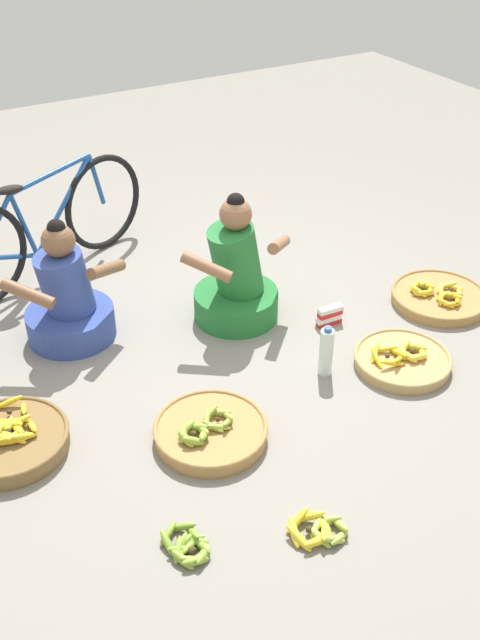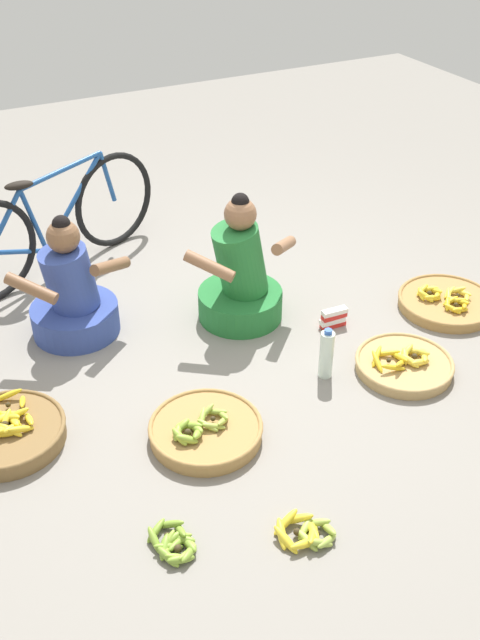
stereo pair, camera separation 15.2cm
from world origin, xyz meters
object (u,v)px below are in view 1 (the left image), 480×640
at_px(vendor_woman_behind, 68,301).
at_px(vendor_woman_front, 236,279).
at_px(banana_basket_front_center, 402,359).
at_px(banana_basket_mid_left, 10,440).
at_px(bicycle_leaning, 45,227).
at_px(loose_bananas_mid_right, 317,530).
at_px(banana_basket_back_center, 210,431).
at_px(packet_carton_stack, 329,316).
at_px(water_bottle, 326,352).
at_px(banana_basket_back_right, 439,297).
at_px(loose_bananas_near_bicycle, 188,546).

bearing_deg(vendor_woman_behind, vendor_woman_front, -17.40).
relative_size(vendor_woman_behind, banana_basket_front_center, 1.40).
bearing_deg(vendor_woman_front, banana_basket_mid_left, -162.83).
relative_size(bicycle_leaning, loose_bananas_mid_right, 5.84).
bearing_deg(bicycle_leaning, banana_basket_back_center, -84.38).
bearing_deg(packet_carton_stack, water_bottle, -128.01).
distance_m(vendor_woman_behind, banana_basket_back_right, 2.32).
xyz_separation_m(vendor_woman_front, bicycle_leaning, (-0.84, 1.07, 0.09)).
xyz_separation_m(loose_bananas_near_bicycle, loose_bananas_mid_right, (0.52, -0.20, 0.00)).
height_order(banana_basket_front_center, banana_basket_back_right, same).
xyz_separation_m(vendor_woman_front, vendor_woman_behind, (-0.96, 0.30, -0.02)).
xyz_separation_m(banana_basket_back_center, packet_carton_stack, (1.10, 0.54, 0.01)).
relative_size(banana_basket_mid_left, banana_basket_back_center, 1.02).
bearing_deg(packet_carton_stack, vendor_woman_behind, 155.19).
distance_m(vendor_woman_front, banana_basket_back_center, 1.12).
bearing_deg(banana_basket_back_center, water_bottle, 10.83).
distance_m(vendor_woman_behind, loose_bananas_near_bicycle, 1.77).
bearing_deg(loose_bananas_mid_right, banana_basket_back_center, 99.23).
height_order(vendor_woman_behind, banana_basket_back_right, vendor_woman_behind).
relative_size(banana_basket_mid_left, loose_bananas_near_bicycle, 2.08).
height_order(vendor_woman_behind, loose_bananas_near_bicycle, vendor_woman_behind).
bearing_deg(water_bottle, vendor_woman_behind, 136.93).
relative_size(bicycle_leaning, banana_basket_back_right, 2.60).
height_order(loose_bananas_near_bicycle, loose_bananas_mid_right, loose_bananas_mid_right).
bearing_deg(bicycle_leaning, banana_basket_front_center, -54.24).
xyz_separation_m(vendor_woman_front, banana_basket_mid_left, (-1.53, -0.47, -0.21)).
bearing_deg(banana_basket_mid_left, vendor_woman_behind, 53.26).
distance_m(bicycle_leaning, packet_carton_stack, 1.95).
xyz_separation_m(bicycle_leaning, banana_basket_back_center, (0.19, -1.96, -0.31)).
bearing_deg(banana_basket_mid_left, loose_bananas_mid_right, -49.33).
xyz_separation_m(banana_basket_mid_left, water_bottle, (1.69, -0.27, 0.09)).
relative_size(banana_basket_mid_left, banana_basket_front_center, 1.06).
distance_m(banana_basket_back_right, loose_bananas_mid_right, 2.08).
distance_m(banana_basket_mid_left, water_bottle, 1.71).
relative_size(banana_basket_back_center, water_bottle, 1.86).
xyz_separation_m(banana_basket_back_center, loose_bananas_mid_right, (0.12, -0.76, -0.02)).
bearing_deg(banana_basket_back_center, vendor_woman_front, 54.08).
distance_m(banana_basket_back_center, loose_bananas_near_bicycle, 0.69).
xyz_separation_m(banana_basket_front_center, packet_carton_stack, (-0.12, 0.54, 0.02)).
distance_m(banana_basket_mid_left, loose_bananas_mid_right, 1.55).
bearing_deg(vendor_woman_behind, banana_basket_back_right, -20.19).
height_order(vendor_woman_behind, loose_bananas_mid_right, vendor_woman_behind).
height_order(banana_basket_back_right, loose_bananas_mid_right, banana_basket_back_right).
bearing_deg(banana_basket_back_center, loose_bananas_near_bicycle, -125.30).
height_order(vendor_woman_front, banana_basket_front_center, vendor_woman_front).
bearing_deg(banana_basket_mid_left, banana_basket_back_right, -0.49).
bearing_deg(vendor_woman_front, banana_basket_back_right, -22.32).
relative_size(banana_basket_front_center, packet_carton_stack, 3.13).
relative_size(bicycle_leaning, loose_bananas_near_bicycle, 5.68).
bearing_deg(banana_basket_mid_left, bicycle_leaning, 65.75).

